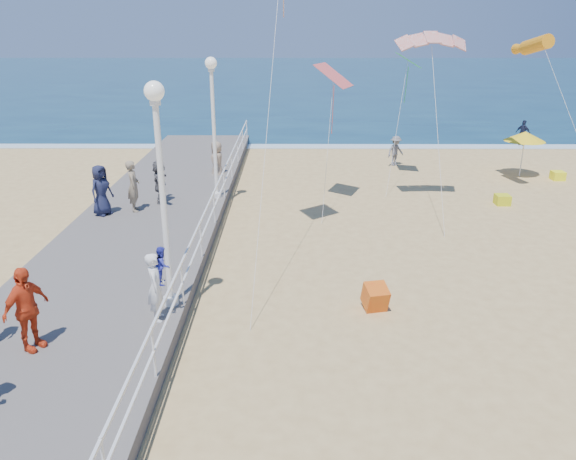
{
  "coord_description": "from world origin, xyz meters",
  "views": [
    {
      "loc": [
        -2.42,
        -12.24,
        6.86
      ],
      "look_at": [
        -2.5,
        2.0,
        1.6
      ],
      "focal_mm": 35.0,
      "sensor_mm": 36.0,
      "label": 1
    }
  ],
  "objects_px": {
    "beach_walker_a": "(396,151)",
    "spectator_3": "(26,309)",
    "toddler_held": "(162,265)",
    "beach_chair_left": "(502,200)",
    "lamp_post_far": "(213,114)",
    "spectator_5": "(160,182)",
    "beach_walker_c": "(217,162)",
    "beach_chair_right": "(558,176)",
    "spectator_4": "(101,190)",
    "beach_walker_b": "(523,133)",
    "lamp_post_mid": "(161,175)",
    "box_kite": "(375,299)",
    "spectator_6": "(133,186)",
    "beach_umbrella": "(525,136)",
    "woman_holding_toddler": "(156,287)"
  },
  "relations": [
    {
      "from": "spectator_6",
      "to": "box_kite",
      "type": "bearing_deg",
      "value": -143.2
    },
    {
      "from": "spectator_4",
      "to": "lamp_post_far",
      "type": "bearing_deg",
      "value": -30.56
    },
    {
      "from": "spectator_3",
      "to": "lamp_post_far",
      "type": "bearing_deg",
      "value": 13.02
    },
    {
      "from": "lamp_post_mid",
      "to": "lamp_post_far",
      "type": "bearing_deg",
      "value": 90.0
    },
    {
      "from": "beach_chair_left",
      "to": "beach_chair_right",
      "type": "distance_m",
      "value": 5.48
    },
    {
      "from": "beach_walker_b",
      "to": "beach_chair_right",
      "type": "xyz_separation_m",
      "value": [
        -1.27,
        -7.66,
        -0.57
      ]
    },
    {
      "from": "lamp_post_far",
      "to": "beach_umbrella",
      "type": "bearing_deg",
      "value": 19.17
    },
    {
      "from": "spectator_5",
      "to": "box_kite",
      "type": "xyz_separation_m",
      "value": [
        7.12,
        -7.83,
        -0.92
      ]
    },
    {
      "from": "lamp_post_far",
      "to": "woman_holding_toddler",
      "type": "relative_size",
      "value": 3.23
    },
    {
      "from": "beach_chair_right",
      "to": "lamp_post_mid",
      "type": "bearing_deg",
      "value": -139.37
    },
    {
      "from": "lamp_post_mid",
      "to": "spectator_5",
      "type": "bearing_deg",
      "value": 103.87
    },
    {
      "from": "beach_walker_c",
      "to": "beach_chair_right",
      "type": "xyz_separation_m",
      "value": [
        15.79,
        0.48,
        -0.74
      ]
    },
    {
      "from": "beach_walker_a",
      "to": "beach_walker_c",
      "type": "distance_m",
      "value": 9.27
    },
    {
      "from": "beach_walker_a",
      "to": "spectator_6",
      "type": "bearing_deg",
      "value": -174.25
    },
    {
      "from": "toddler_held",
      "to": "beach_chair_left",
      "type": "xyz_separation_m",
      "value": [
        11.43,
        9.94,
        -1.5
      ]
    },
    {
      "from": "spectator_3",
      "to": "spectator_6",
      "type": "distance_m",
      "value": 9.3
    },
    {
      "from": "spectator_3",
      "to": "beach_chair_left",
      "type": "bearing_deg",
      "value": -24.91
    },
    {
      "from": "woman_holding_toddler",
      "to": "beach_walker_c",
      "type": "height_order",
      "value": "woman_holding_toddler"
    },
    {
      "from": "spectator_5",
      "to": "woman_holding_toddler",
      "type": "bearing_deg",
      "value": -179.29
    },
    {
      "from": "lamp_post_mid",
      "to": "beach_umbrella",
      "type": "distance_m",
      "value": 19.63
    },
    {
      "from": "beach_walker_a",
      "to": "beach_chair_left",
      "type": "height_order",
      "value": "beach_walker_a"
    },
    {
      "from": "woman_holding_toddler",
      "to": "spectator_6",
      "type": "height_order",
      "value": "spectator_6"
    },
    {
      "from": "beach_walker_a",
      "to": "beach_umbrella",
      "type": "xyz_separation_m",
      "value": [
        5.58,
        -2.12,
        1.15
      ]
    },
    {
      "from": "beach_walker_a",
      "to": "spectator_4",
      "type": "bearing_deg",
      "value": -175.31
    },
    {
      "from": "spectator_5",
      "to": "beach_chair_right",
      "type": "distance_m",
      "value": 18.1
    },
    {
      "from": "box_kite",
      "to": "beach_walker_b",
      "type": "bearing_deg",
      "value": 48.09
    },
    {
      "from": "toddler_held",
      "to": "beach_walker_c",
      "type": "height_order",
      "value": "toddler_held"
    },
    {
      "from": "beach_chair_left",
      "to": "beach_walker_b",
      "type": "bearing_deg",
      "value": 65.65
    },
    {
      "from": "spectator_6",
      "to": "spectator_3",
      "type": "bearing_deg",
      "value": 169.31
    },
    {
      "from": "beach_chair_right",
      "to": "beach_walker_b",
      "type": "bearing_deg",
      "value": 80.58
    },
    {
      "from": "spectator_3",
      "to": "box_kite",
      "type": "bearing_deg",
      "value": -45.92
    },
    {
      "from": "spectator_4",
      "to": "beach_chair_right",
      "type": "xyz_separation_m",
      "value": [
        19.16,
        6.34,
        -1.11
      ]
    },
    {
      "from": "spectator_3",
      "to": "spectator_4",
      "type": "relative_size",
      "value": 1.02
    },
    {
      "from": "beach_walker_a",
      "to": "woman_holding_toddler",
      "type": "bearing_deg",
      "value": -149.09
    },
    {
      "from": "spectator_4",
      "to": "beach_chair_right",
      "type": "distance_m",
      "value": 20.21
    },
    {
      "from": "lamp_post_mid",
      "to": "beach_walker_b",
      "type": "bearing_deg",
      "value": 51.41
    },
    {
      "from": "beach_walker_b",
      "to": "beach_chair_left",
      "type": "distance_m",
      "value": 12.61
    },
    {
      "from": "lamp_post_far",
      "to": "beach_walker_c",
      "type": "distance_m",
      "value": 4.61
    },
    {
      "from": "spectator_4",
      "to": "beach_chair_right",
      "type": "height_order",
      "value": "spectator_4"
    },
    {
      "from": "beach_chair_left",
      "to": "beach_umbrella",
      "type": "bearing_deg",
      "value": 61.65
    },
    {
      "from": "lamp_post_far",
      "to": "spectator_6",
      "type": "xyz_separation_m",
      "value": [
        -2.77,
        -1.71,
        -2.33
      ]
    },
    {
      "from": "lamp_post_far",
      "to": "spectator_6",
      "type": "bearing_deg",
      "value": -148.27
    },
    {
      "from": "beach_walker_a",
      "to": "beach_umbrella",
      "type": "bearing_deg",
      "value": -53.12
    },
    {
      "from": "lamp_post_far",
      "to": "spectator_5",
      "type": "relative_size",
      "value": 3.24
    },
    {
      "from": "beach_walker_b",
      "to": "beach_walker_c",
      "type": "distance_m",
      "value": 18.91
    },
    {
      "from": "lamp_post_mid",
      "to": "box_kite",
      "type": "height_order",
      "value": "lamp_post_mid"
    },
    {
      "from": "woman_holding_toddler",
      "to": "spectator_3",
      "type": "xyz_separation_m",
      "value": [
        -2.38,
        -1.28,
        0.11
      ]
    },
    {
      "from": "spectator_3",
      "to": "spectator_4",
      "type": "bearing_deg",
      "value": 34.18
    },
    {
      "from": "beach_walker_a",
      "to": "spectator_3",
      "type": "bearing_deg",
      "value": -153.34
    },
    {
      "from": "beach_umbrella",
      "to": "beach_chair_left",
      "type": "bearing_deg",
      "value": -118.35
    }
  ]
}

